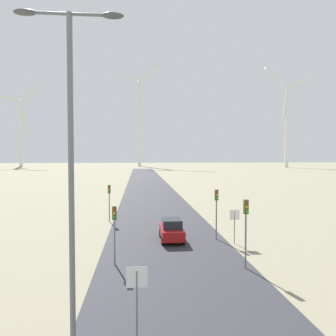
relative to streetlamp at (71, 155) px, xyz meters
name	(u,v)px	position (x,y,z in m)	size (l,w,h in m)	color
road_surface	(153,200)	(4.42, 40.94, -7.12)	(10.00, 240.00, 0.01)	#2D2D33
streetlamp	(71,155)	(0.00, 0.00, 0.00)	(3.35, 0.32, 11.58)	slate
stop_sign_near	(137,290)	(2.04, 1.61, -5.05)	(0.81, 0.07, 2.95)	slate
stop_sign_far	(235,220)	(9.78, 14.90, -5.20)	(0.81, 0.07, 2.74)	slate
traffic_light_post_near_left	(114,222)	(0.56, 10.76, -4.32)	(0.28, 0.34, 3.82)	slate
traffic_light_post_near_right	(246,218)	(8.81, 9.25, -3.95)	(0.28, 0.34, 4.34)	slate
traffic_light_post_mid_left	(109,195)	(-0.98, 24.59, -4.23)	(0.28, 0.34, 3.94)	slate
traffic_light_post_mid_right	(216,203)	(8.67, 16.41, -4.04)	(0.28, 0.34, 4.21)	slate
car_approaching	(172,230)	(4.85, 16.35, -6.21)	(1.88, 4.10, 1.83)	maroon
wind_turbine_far_left	(21,126)	(-69.42, 197.33, 17.91)	(34.25, 7.69, 53.96)	white
wind_turbine_left	(139,116)	(2.87, 197.21, 24.31)	(28.15, 12.16, 62.87)	white
wind_turbine_center	(287,119)	(86.91, 170.24, 20.59)	(31.01, 4.79, 56.41)	white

